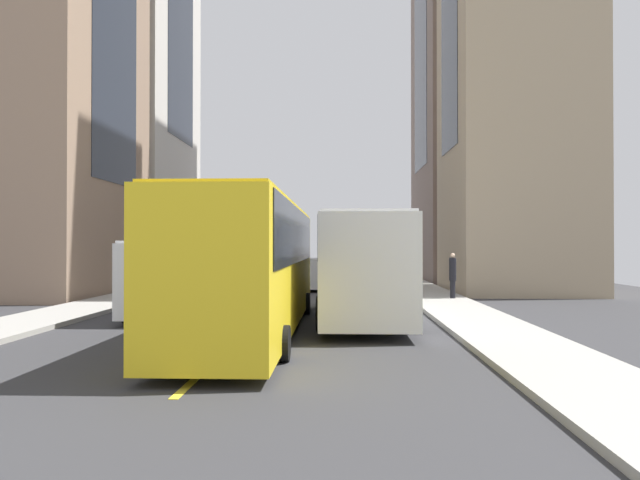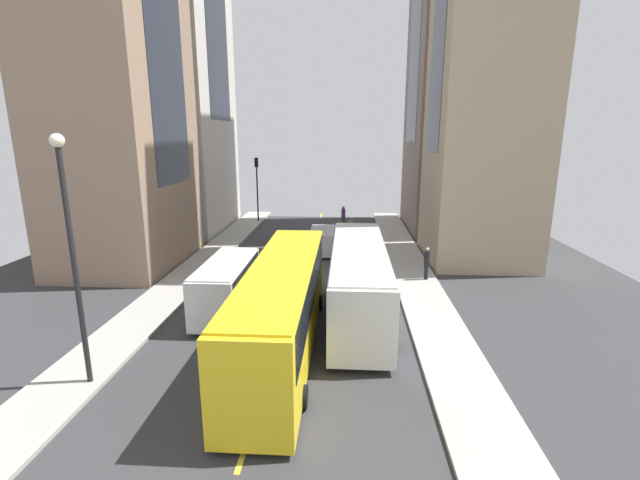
{
  "view_description": "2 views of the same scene",
  "coord_description": "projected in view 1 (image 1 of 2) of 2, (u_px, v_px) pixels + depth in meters",
  "views": [
    {
      "loc": [
        -2.63,
        24.8,
        2.44
      ],
      "look_at": [
        -1.76,
        0.15,
        2.67
      ],
      "focal_mm": 31.59,
      "sensor_mm": 36.0,
      "label": 1
    },
    {
      "loc": [
        -2.76,
        25.39,
        8.6
      ],
      "look_at": [
        -1.14,
        -0.49,
        2.27
      ],
      "focal_mm": 24.54,
      "sensor_mm": 36.0,
      "label": 2
    }
  ],
  "objects": [
    {
      "name": "lane_stripe_5",
      "position": [
        247.0,
        331.0,
        15.86
      ],
      "size": [
        0.16,
        2.0,
        0.01
      ],
      "primitive_type": "cube",
      "color": "yellow",
      "rests_on": "ground"
    },
    {
      "name": "sidewalk_east",
      "position": [
        126.0,
        298.0,
        25.1
      ],
      "size": [
        2.55,
        44.0,
        0.15
      ],
      "primitive_type": "cube",
      "color": "#9E9B93",
      "rests_on": "ground"
    },
    {
      "name": "delivery_van_white",
      "position": [
        176.0,
        272.0,
        19.43
      ],
      "size": [
        2.26,
        5.85,
        2.58
      ],
      "color": "white",
      "rests_on": "ground"
    },
    {
      "name": "lane_stripe_4",
      "position": [
        272.0,
        308.0,
        21.85
      ],
      "size": [
        0.16,
        2.0,
        0.01
      ],
      "primitive_type": "cube",
      "color": "yellow",
      "rests_on": "ground"
    },
    {
      "name": "pedestrian_walking_far",
      "position": [
        337.0,
        265.0,
        39.83
      ],
      "size": [
        0.38,
        0.38,
        1.99
      ],
      "rotation": [
        0.0,
        0.0,
        0.56
      ],
      "color": "#336B38",
      "rests_on": "ground"
    },
    {
      "name": "lane_stripe_0",
      "position": [
        308.0,
        275.0,
        45.84
      ],
      "size": [
        0.16,
        2.0,
        0.01
      ],
      "primitive_type": "cube",
      "color": "yellow",
      "rests_on": "ground"
    },
    {
      "name": "lane_stripe_6",
      "position": [
        190.0,
        384.0,
        9.86
      ],
      "size": [
        0.16,
        2.0,
        0.01
      ],
      "primitive_type": "cube",
      "color": "yellow",
      "rests_on": "ground"
    },
    {
      "name": "ground_plane",
      "position": [
        280.0,
        300.0,
        24.85
      ],
      "size": [
        40.4,
        40.4,
        0.0
      ],
      "primitive_type": "plane",
      "color": "#333335"
    },
    {
      "name": "city_bus_white",
      "position": [
        361.0,
        258.0,
        19.58
      ],
      "size": [
        2.8,
        11.81,
        3.35
      ],
      "color": "silver",
      "rests_on": "ground"
    },
    {
      "name": "traffic_light_near_corner",
      "position": [
        224.0,
        219.0,
        42.04
      ],
      "size": [
        0.32,
        0.44,
        6.19
      ],
      "color": "black",
      "rests_on": "ground"
    },
    {
      "name": "pedestrian_crossing_near",
      "position": [
        453.0,
        274.0,
        24.3
      ],
      "size": [
        0.3,
        0.3,
        1.95
      ],
      "rotation": [
        0.0,
        0.0,
        1.02
      ],
      "color": "black",
      "rests_on": "ground"
    },
    {
      "name": "building_west_0",
      "position": [
        463.0,
        34.0,
        40.08
      ],
      "size": [
        6.07,
        10.67,
        35.07
      ],
      "color": "#7A665B",
      "rests_on": "ground"
    },
    {
      "name": "streetcar_yellow",
      "position": [
        255.0,
        256.0,
        15.86
      ],
      "size": [
        2.7,
        12.93,
        3.59
      ],
      "color": "yellow",
      "rests_on": "ground"
    },
    {
      "name": "building_east_1",
      "position": [
        48.0,
        48.0,
        27.81
      ],
      "size": [
        6.9,
        9.82,
        24.38
      ],
      "color": "#937760",
      "rests_on": "ground"
    },
    {
      "name": "sidewalk_west",
      "position": [
        438.0,
        299.0,
        24.61
      ],
      "size": [
        2.55,
        44.0,
        0.15
      ],
      "primitive_type": "cube",
      "color": "#9E9B93",
      "rests_on": "ground"
    },
    {
      "name": "lane_stripe_3",
      "position": [
        287.0,
        294.0,
        27.85
      ],
      "size": [
        0.16,
        2.0,
        0.01
      ],
      "primitive_type": "cube",
      "color": "yellow",
      "rests_on": "ground"
    },
    {
      "name": "lane_stripe_2",
      "position": [
        296.0,
        286.0,
        33.85
      ],
      "size": [
        0.16,
        2.0,
        0.01
      ],
      "primitive_type": "cube",
      "color": "yellow",
      "rests_on": "ground"
    },
    {
      "name": "pedestrian_crossing_mid",
      "position": [
        348.0,
        267.0,
        33.71
      ],
      "size": [
        0.37,
        0.37,
        2.12
      ],
      "rotation": [
        0.0,
        0.0,
        0.74
      ],
      "color": "gold",
      "rests_on": "ground"
    },
    {
      "name": "car_silver_0",
      "position": [
        309.0,
        271.0,
        30.66
      ],
      "size": [
        1.99,
        4.06,
        1.73
      ],
      "color": "#B7BABF",
      "rests_on": "ground"
    },
    {
      "name": "lane_stripe_1",
      "position": [
        303.0,
        280.0,
        39.84
      ],
      "size": [
        0.16,
        2.0,
        0.01
      ],
      "primitive_type": "cube",
      "color": "yellow",
      "rests_on": "ground"
    }
  ]
}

